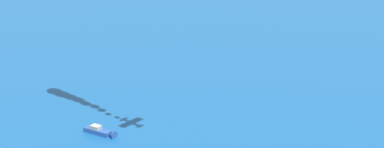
% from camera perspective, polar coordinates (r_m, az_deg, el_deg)
% --- Properties ---
extents(motorboat_far_port, '(8.16, 7.24, 2.53)m').
position_cam_1_polar(motorboat_far_port, '(188.72, -6.65, -4.24)').
color(motorboat_far_port, '#23478C').
rests_on(motorboat_far_port, ground_plane).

